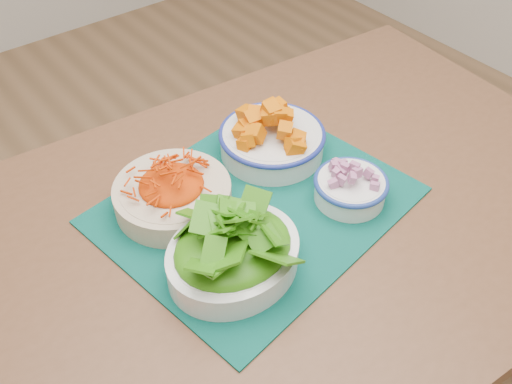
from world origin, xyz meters
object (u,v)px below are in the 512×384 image
table (286,246)px  placemat (256,205)px  onion_bowl (351,184)px  carrot_bowl (172,191)px  lettuce_bowl (233,248)px  squash_bowl (272,134)px

table → placemat: (-0.04, 0.05, 0.10)m
placemat → onion_bowl: bearing=-41.4°
table → placemat: placemat is taller
table → onion_bowl: (0.10, -0.05, 0.13)m
table → carrot_bowl: 0.24m
placemat → lettuce_bowl: (-0.12, -0.09, 0.05)m
carrot_bowl → squash_bowl: (0.23, 0.01, 0.01)m
carrot_bowl → lettuce_bowl: lettuce_bowl is taller
squash_bowl → table: bearing=-118.6°
table → lettuce_bowl: lettuce_bowl is taller
carrot_bowl → onion_bowl: 0.31m
lettuce_bowl → table: bearing=10.4°
table → carrot_bowl: size_ratio=5.84×
placemat → carrot_bowl: bearing=134.5°
table → squash_bowl: (0.08, 0.14, 0.14)m
placemat → carrot_bowl: (-0.12, 0.09, 0.04)m
lettuce_bowl → placemat: bearing=31.9°
squash_bowl → onion_bowl: (0.03, -0.19, -0.01)m
carrot_bowl → squash_bowl: squash_bowl is taller
placemat → carrot_bowl: size_ratio=2.24×
onion_bowl → table: bearing=156.5°
lettuce_bowl → onion_bowl: lettuce_bowl is taller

